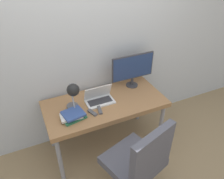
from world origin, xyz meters
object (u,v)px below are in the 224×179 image
object	(u,v)px
desk_lamp	(73,92)
monitor	(133,68)
office_chair	(140,160)
book_stack	(73,115)
laptop	(99,98)

from	to	relation	value
desk_lamp	monitor	bearing A→B (deg)	15.72
desk_lamp	office_chair	xyz separation A→B (m)	(0.41, -0.76, -0.45)
monitor	office_chair	bearing A→B (deg)	-114.36
office_chair	book_stack	world-z (taller)	office_chair
office_chair	laptop	bearing A→B (deg)	95.42
monitor	desk_lamp	world-z (taller)	monitor
book_stack	desk_lamp	bearing A→B (deg)	56.83
monitor	book_stack	size ratio (longest dim) A/B	2.06
laptop	book_stack	xyz separation A→B (m)	(-0.38, -0.16, -0.01)
laptop	book_stack	size ratio (longest dim) A/B	1.19
monitor	book_stack	world-z (taller)	monitor
desk_lamp	book_stack	bearing A→B (deg)	-123.17
laptop	office_chair	xyz separation A→B (m)	(0.08, -0.84, -0.21)
monitor	office_chair	xyz separation A→B (m)	(-0.45, -1.00, -0.42)
laptop	monitor	world-z (taller)	monitor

